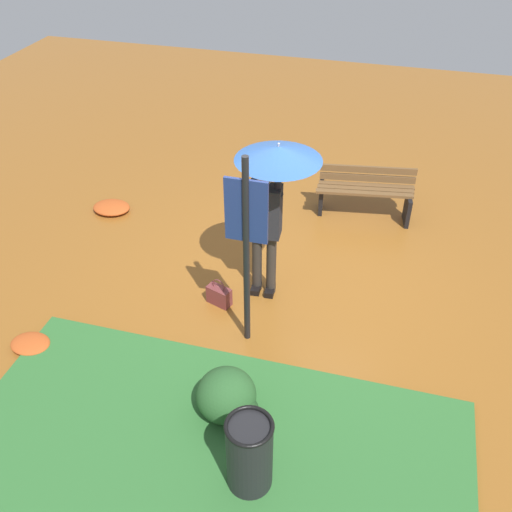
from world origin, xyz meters
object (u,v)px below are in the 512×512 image
(info_sign_post, at_px, (246,233))
(person_with_umbrella, at_px, (272,183))
(trash_bin, at_px, (249,455))
(handbag, at_px, (219,295))
(park_bench, at_px, (365,191))

(info_sign_post, bearing_deg, person_with_umbrella, 86.68)
(person_with_umbrella, height_order, trash_bin, person_with_umbrella)
(person_with_umbrella, distance_m, trash_bin, 2.90)
(info_sign_post, bearing_deg, trash_bin, -73.38)
(info_sign_post, relative_size, trash_bin, 2.76)
(person_with_umbrella, relative_size, trash_bin, 2.45)
(handbag, distance_m, park_bench, 2.90)
(handbag, height_order, park_bench, park_bench)
(park_bench, height_order, trash_bin, trash_bin)
(info_sign_post, bearing_deg, handbag, 136.98)
(park_bench, bearing_deg, info_sign_post, -108.03)
(person_with_umbrella, bearing_deg, trash_bin, -79.70)
(person_with_umbrella, xyz_separation_m, handbag, (-0.54, -0.40, -1.42))
(info_sign_post, height_order, trash_bin, info_sign_post)
(handbag, height_order, trash_bin, trash_bin)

